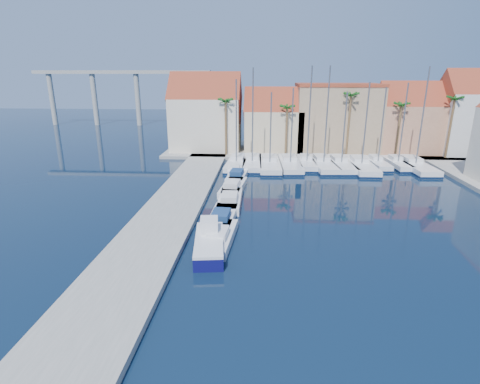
% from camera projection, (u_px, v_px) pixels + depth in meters
% --- Properties ---
extents(ground, '(260.00, 260.00, 0.00)m').
position_uv_depth(ground, '(255.00, 303.00, 23.18)').
color(ground, black).
rests_on(ground, ground).
extents(quay_west, '(6.00, 77.00, 0.50)m').
position_uv_depth(quay_west, '(167.00, 217.00, 36.50)').
color(quay_west, gray).
rests_on(quay_west, ground).
extents(shore_north, '(54.00, 16.00, 0.50)m').
position_uv_depth(shore_north, '(317.00, 150.00, 68.15)').
color(shore_north, gray).
rests_on(shore_north, ground).
extents(fishing_boat, '(2.97, 6.79, 2.30)m').
position_uv_depth(fishing_boat, '(209.00, 242.00, 29.85)').
color(fishing_boat, '#0E0D4F').
rests_on(fishing_boat, ground).
extents(motorboat_west_0, '(2.62, 6.86, 1.40)m').
position_uv_depth(motorboat_west_0, '(220.00, 237.00, 31.35)').
color(motorboat_west_0, white).
rests_on(motorboat_west_0, ground).
extents(motorboat_west_1, '(2.59, 7.18, 1.40)m').
position_uv_depth(motorboat_west_1, '(222.00, 218.00, 35.43)').
color(motorboat_west_1, white).
rests_on(motorboat_west_1, ground).
extents(motorboat_west_2, '(2.47, 7.44, 1.40)m').
position_uv_depth(motorboat_west_2, '(230.00, 200.00, 40.56)').
color(motorboat_west_2, white).
rests_on(motorboat_west_2, ground).
extents(motorboat_west_3, '(3.07, 7.52, 1.40)m').
position_uv_depth(motorboat_west_3, '(233.00, 187.00, 45.24)').
color(motorboat_west_3, white).
rests_on(motorboat_west_3, ground).
extents(motorboat_west_4, '(2.84, 7.19, 1.40)m').
position_uv_depth(motorboat_west_4, '(237.00, 175.00, 50.41)').
color(motorboat_west_4, white).
rests_on(motorboat_west_4, ground).
extents(motorboat_west_5, '(2.44, 6.11, 1.40)m').
position_uv_depth(motorboat_west_5, '(234.00, 169.00, 53.74)').
color(motorboat_west_5, white).
rests_on(motorboat_west_5, ground).
extents(motorboat_west_6, '(2.30, 6.77, 1.40)m').
position_uv_depth(motorboat_west_6, '(242.00, 159.00, 60.01)').
color(motorboat_west_6, white).
rests_on(motorboat_west_6, ground).
extents(sailboat_0, '(3.27, 10.70, 12.84)m').
position_uv_depth(sailboat_0, '(237.00, 163.00, 57.08)').
color(sailboat_0, white).
rests_on(sailboat_0, ground).
extents(sailboat_1, '(2.97, 10.58, 14.43)m').
position_uv_depth(sailboat_1, '(252.00, 162.00, 57.38)').
color(sailboat_1, white).
rests_on(sailboat_1, ground).
extents(sailboat_2, '(3.39, 11.60, 11.10)m').
position_uv_depth(sailboat_2, '(270.00, 164.00, 56.63)').
color(sailboat_2, white).
rests_on(sailboat_2, ground).
extents(sailboat_3, '(3.43, 11.28, 11.70)m').
position_uv_depth(sailboat_3, '(290.00, 164.00, 56.70)').
color(sailboat_3, white).
rests_on(sailboat_3, ground).
extents(sailboat_4, '(2.45, 9.00, 14.72)m').
position_uv_depth(sailboat_4, '(306.00, 162.00, 57.29)').
color(sailboat_4, white).
rests_on(sailboat_4, ground).
extents(sailboat_5, '(3.72, 11.40, 14.68)m').
position_uv_depth(sailboat_5, '(323.00, 163.00, 56.72)').
color(sailboat_5, white).
rests_on(sailboat_5, ground).
extents(sailboat_6, '(3.78, 11.05, 11.21)m').
position_uv_depth(sailboat_6, '(340.00, 164.00, 56.55)').
color(sailboat_6, white).
rests_on(sailboat_6, ground).
extents(sailboat_7, '(3.11, 11.78, 12.50)m').
position_uv_depth(sailboat_7, '(360.00, 165.00, 55.83)').
color(sailboat_7, white).
rests_on(sailboat_7, ground).
extents(sailboat_8, '(2.63, 8.23, 11.76)m').
position_uv_depth(sailboat_8, '(377.00, 163.00, 57.02)').
color(sailboat_8, white).
rests_on(sailboat_8, ground).
extents(sailboat_9, '(2.63, 8.39, 12.38)m').
position_uv_depth(sailboat_9, '(397.00, 163.00, 56.84)').
color(sailboat_9, white).
rests_on(sailboat_9, ground).
extents(sailboat_10, '(3.64, 11.98, 14.57)m').
position_uv_depth(sailboat_10, '(414.00, 165.00, 55.87)').
color(sailboat_10, white).
rests_on(sailboat_10, ground).
extents(building_0, '(12.30, 9.00, 13.50)m').
position_uv_depth(building_0, '(206.00, 115.00, 66.54)').
color(building_0, beige).
rests_on(building_0, shore_north).
extents(building_1, '(10.30, 8.00, 11.00)m').
position_uv_depth(building_1, '(274.00, 123.00, 66.17)').
color(building_1, beige).
rests_on(building_1, shore_north).
extents(building_2, '(14.20, 10.20, 11.50)m').
position_uv_depth(building_2, '(336.00, 117.00, 66.15)').
color(building_2, tan).
rests_on(building_2, shore_north).
extents(building_3, '(10.30, 8.00, 12.00)m').
position_uv_depth(building_3, '(407.00, 121.00, 64.58)').
color(building_3, tan).
rests_on(building_3, shore_north).
extents(building_4, '(8.30, 8.00, 14.00)m').
position_uv_depth(building_4, '(465.00, 115.00, 62.74)').
color(building_4, silver).
rests_on(building_4, shore_north).
extents(palm_0, '(2.60, 2.60, 10.15)m').
position_uv_depth(palm_0, '(226.00, 103.00, 60.76)').
color(palm_0, brown).
rests_on(palm_0, shore_north).
extents(palm_1, '(2.60, 2.60, 9.15)m').
position_uv_depth(palm_1, '(287.00, 109.00, 60.43)').
color(palm_1, brown).
rests_on(palm_1, shore_north).
extents(palm_2, '(2.60, 2.60, 11.15)m').
position_uv_depth(palm_2, '(351.00, 97.00, 59.25)').
color(palm_2, brown).
rests_on(palm_2, shore_north).
extents(palm_3, '(2.60, 2.60, 9.65)m').
position_uv_depth(palm_3, '(401.00, 107.00, 59.18)').
color(palm_3, brown).
rests_on(palm_3, shore_north).
extents(palm_4, '(2.60, 2.60, 10.65)m').
position_uv_depth(palm_4, '(455.00, 101.00, 58.41)').
color(palm_4, brown).
rests_on(palm_4, shore_north).
extents(viaduct, '(48.00, 2.20, 14.45)m').
position_uv_depth(viaduct, '(118.00, 87.00, 100.49)').
color(viaduct, '#9E9E99').
rests_on(viaduct, ground).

